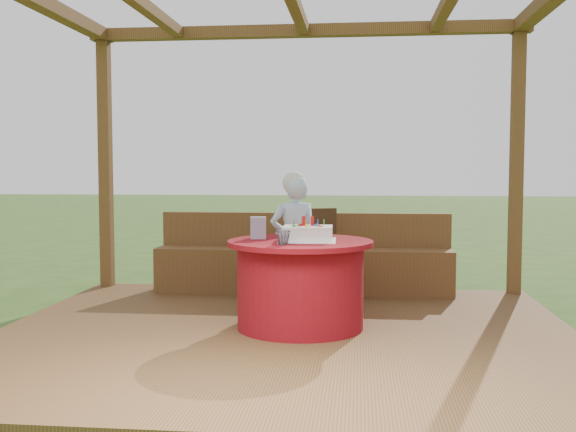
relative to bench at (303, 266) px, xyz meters
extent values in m
plane|color=#2F521B|center=(0.00, -1.72, -0.38)|extent=(60.00, 60.00, 0.00)
cube|color=brown|center=(0.00, -1.72, -0.32)|extent=(4.50, 4.00, 0.12)
cube|color=brown|center=(-2.13, 0.16, 1.03)|extent=(0.12, 0.12, 2.60)
cube|color=brown|center=(2.13, 0.16, 1.03)|extent=(0.12, 0.12, 2.60)
cube|color=brown|center=(0.00, 0.16, 2.40)|extent=(4.50, 0.14, 0.12)
cube|color=brown|center=(0.00, -0.02, -0.04)|extent=(3.00, 0.42, 0.45)
cube|color=brown|center=(0.00, 0.16, 0.36)|extent=(3.00, 0.06, 0.35)
cylinder|color=maroon|center=(0.11, -1.56, 0.06)|extent=(0.99, 0.99, 0.66)
cylinder|color=maroon|center=(0.11, -1.56, 0.41)|extent=(1.14, 1.14, 0.04)
cube|color=#3E2613|center=(0.21, -0.43, 0.16)|extent=(0.54, 0.54, 0.05)
cylinder|color=#3E2613|center=(0.11, -0.65, -0.05)|extent=(0.04, 0.04, 0.42)
cylinder|color=#3E2613|center=(0.43, -0.53, -0.05)|extent=(0.04, 0.04, 0.42)
cylinder|color=#3E2613|center=(-0.01, -0.34, -0.05)|extent=(0.04, 0.04, 0.42)
cylinder|color=#3E2613|center=(0.31, -0.22, -0.05)|extent=(0.04, 0.04, 0.42)
cube|color=#3E2613|center=(0.14, -0.25, 0.38)|extent=(0.41, 0.19, 0.45)
imported|color=#AADCFC|center=(-0.02, -0.79, 0.33)|extent=(0.50, 0.40, 1.19)
sphere|color=white|center=(-0.02, -0.79, 0.86)|extent=(0.21, 0.21, 0.21)
cube|color=white|center=(0.17, -1.58, 0.43)|extent=(0.45, 0.45, 0.01)
cube|color=white|center=(0.17, -1.58, 0.49)|extent=(0.39, 0.32, 0.11)
cylinder|color=red|center=(0.13, -1.54, 0.58)|extent=(0.03, 0.03, 0.07)
cylinder|color=red|center=(0.20, -1.54, 0.58)|extent=(0.03, 0.03, 0.07)
sphere|color=green|center=(0.07, -1.64, 0.56)|extent=(0.04, 0.04, 0.04)
sphere|color=yellow|center=(0.17, -1.65, 0.56)|extent=(0.04, 0.04, 0.04)
sphere|color=orange|center=(0.27, -1.63, 0.56)|extent=(0.04, 0.04, 0.04)
sphere|color=red|center=(0.11, -1.56, 0.56)|extent=(0.04, 0.04, 0.04)
sphere|color=blue|center=(0.24, -1.55, 0.56)|extent=(0.04, 0.04, 0.04)
cube|color=#C881B6|center=(-0.24, -1.47, 0.52)|extent=(0.13, 0.10, 0.18)
imported|color=silver|center=(0.00, -1.87, 0.48)|extent=(0.13, 0.13, 0.11)
camera|label=1|loc=(0.56, -6.79, 0.99)|focal=42.00mm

